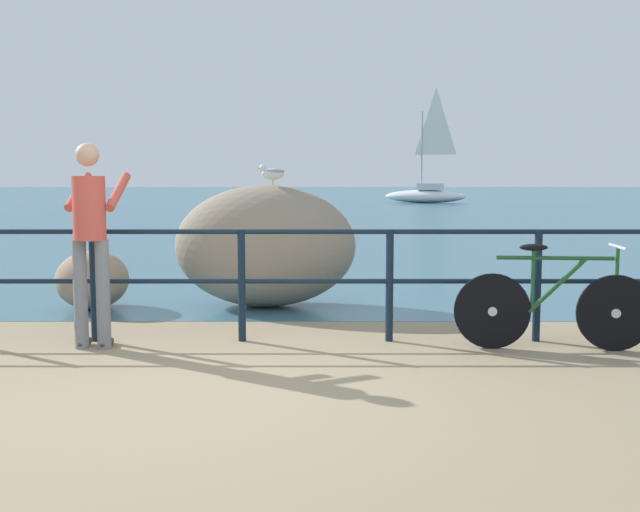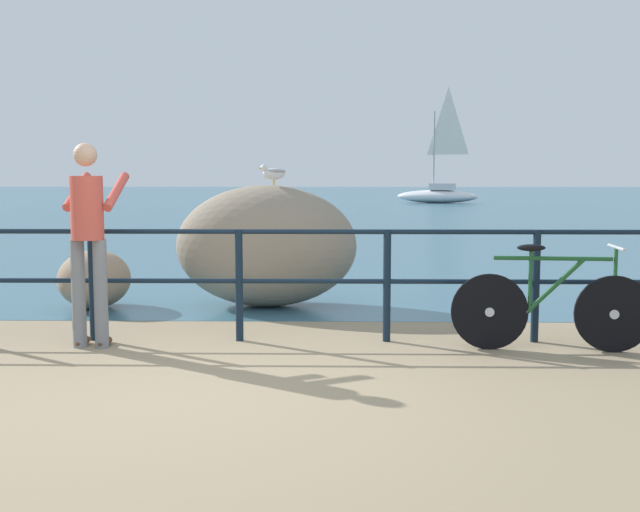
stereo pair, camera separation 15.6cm
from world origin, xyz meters
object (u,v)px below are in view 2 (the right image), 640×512
(sailboat, at_px, (438,190))
(seagull, at_px, (274,173))
(breakwater_boulder_main, at_px, (266,246))
(bicycle, at_px, (552,306))
(breakwater_boulder_left, at_px, (94,279))
(person_at_railing, at_px, (89,235))

(sailboat, bearing_deg, seagull, 100.54)
(breakwater_boulder_main, height_order, seagull, seagull)
(bicycle, relative_size, breakwater_boulder_main, 0.82)
(breakwater_boulder_left, bearing_deg, seagull, 4.00)
(breakwater_boulder_main, relative_size, breakwater_boulder_left, 2.29)
(breakwater_boulder_main, relative_size, sailboat, 0.34)
(person_at_railing, height_order, seagull, person_at_railing)
(bicycle, distance_m, breakwater_boulder_main, 3.46)
(breakwater_boulder_main, xyz_separation_m, sailboat, (6.35, 32.72, 0.01))
(sailboat, bearing_deg, breakwater_boulder_left, 97.20)
(person_at_railing, distance_m, seagull, 2.62)
(person_at_railing, height_order, breakwater_boulder_left, person_at_railing)
(seagull, height_order, sailboat, sailboat)
(breakwater_boulder_main, relative_size, seagull, 6.15)
(breakwater_boulder_left, relative_size, sailboat, 0.15)
(person_at_railing, bearing_deg, seagull, -30.44)
(breakwater_boulder_main, height_order, sailboat, sailboat)
(bicycle, xyz_separation_m, person_at_railing, (-4.00, 0.07, 0.60))
(sailboat, bearing_deg, breakwater_boulder_main, 100.39)
(person_at_railing, relative_size, seagull, 5.29)
(bicycle, distance_m, breakwater_boulder_left, 5.03)
(bicycle, bearing_deg, breakwater_boulder_left, 160.92)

